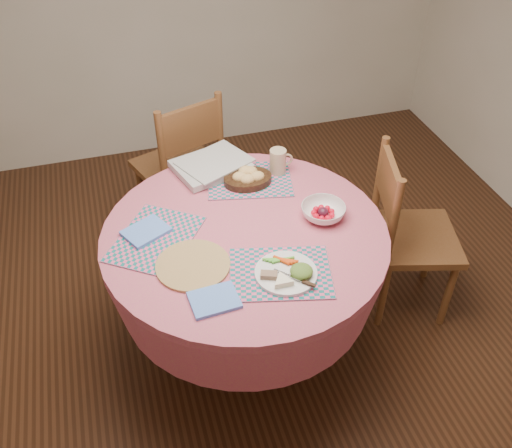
# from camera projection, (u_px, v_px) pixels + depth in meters

# --- Properties ---
(ground) EXTENTS (4.00, 4.00, 0.00)m
(ground) POSITION_uv_depth(u_px,v_px,m) (247.00, 343.00, 2.93)
(ground) COLOR #331C0F
(ground) RESTS_ON ground
(room_envelope) EXTENTS (4.01, 4.01, 2.71)m
(room_envelope) POSITION_uv_depth(u_px,v_px,m) (241.00, 3.00, 1.83)
(room_envelope) COLOR silver
(room_envelope) RESTS_ON ground
(dining_table) EXTENTS (1.24, 1.24, 0.75)m
(dining_table) POSITION_uv_depth(u_px,v_px,m) (245.00, 264.00, 2.57)
(dining_table) COLOR #C85D69
(dining_table) RESTS_ON ground
(chair_right) EXTENTS (0.51, 0.52, 0.93)m
(chair_right) POSITION_uv_depth(u_px,v_px,m) (406.00, 232.00, 2.86)
(chair_right) COLOR brown
(chair_right) RESTS_ON ground
(chair_back) EXTENTS (0.56, 0.55, 0.96)m
(chair_back) POSITION_uv_depth(u_px,v_px,m) (182.00, 165.00, 3.29)
(chair_back) COLOR brown
(chair_back) RESTS_ON ground
(placemat_front) EXTENTS (0.46, 0.39, 0.01)m
(placemat_front) POSITION_uv_depth(u_px,v_px,m) (280.00, 273.00, 2.25)
(placemat_front) COLOR #136C6D
(placemat_front) RESTS_ON dining_table
(placemat_left) EXTENTS (0.48, 0.50, 0.01)m
(placemat_left) POSITION_uv_depth(u_px,v_px,m) (156.00, 239.00, 2.41)
(placemat_left) COLOR #136C6D
(placemat_left) RESTS_ON dining_table
(placemat_back) EXTENTS (0.45, 0.38, 0.01)m
(placemat_back) POSITION_uv_depth(u_px,v_px,m) (250.00, 180.00, 2.74)
(placemat_back) COLOR #136C6D
(placemat_back) RESTS_ON dining_table
(wicker_trivet) EXTENTS (0.30, 0.30, 0.01)m
(wicker_trivet) POSITION_uv_depth(u_px,v_px,m) (193.00, 265.00, 2.28)
(wicker_trivet) COLOR olive
(wicker_trivet) RESTS_ON dining_table
(napkin_near) EXTENTS (0.19, 0.15, 0.01)m
(napkin_near) POSITION_uv_depth(u_px,v_px,m) (214.00, 300.00, 2.13)
(napkin_near) COLOR #5C8DEE
(napkin_near) RESTS_ON dining_table
(napkin_far) EXTENTS (0.22, 0.21, 0.01)m
(napkin_far) POSITION_uv_depth(u_px,v_px,m) (146.00, 231.00, 2.43)
(napkin_far) COLOR #5C8DEE
(napkin_far) RESTS_ON placemat_left
(dinner_plate) EXTENTS (0.25, 0.25, 0.05)m
(dinner_plate) POSITION_uv_depth(u_px,v_px,m) (288.00, 272.00, 2.22)
(dinner_plate) COLOR white
(dinner_plate) RESTS_ON placemat_front
(bread_bowl) EXTENTS (0.23, 0.23, 0.08)m
(bread_bowl) POSITION_uv_depth(u_px,v_px,m) (248.00, 177.00, 2.70)
(bread_bowl) COLOR black
(bread_bowl) RESTS_ON placemat_back
(latte_mug) EXTENTS (0.12, 0.08, 0.12)m
(latte_mug) POSITION_uv_depth(u_px,v_px,m) (278.00, 161.00, 2.75)
(latte_mug) COLOR tan
(latte_mug) RESTS_ON placemat_back
(fruit_bowl) EXTENTS (0.21, 0.21, 0.06)m
(fruit_bowl) POSITION_uv_depth(u_px,v_px,m) (323.00, 212.00, 2.50)
(fruit_bowl) COLOR white
(fruit_bowl) RESTS_ON dining_table
(newspaper_stack) EXTENTS (0.42, 0.36, 0.04)m
(newspaper_stack) POSITION_uv_depth(u_px,v_px,m) (212.00, 165.00, 2.79)
(newspaper_stack) COLOR silver
(newspaper_stack) RESTS_ON dining_table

